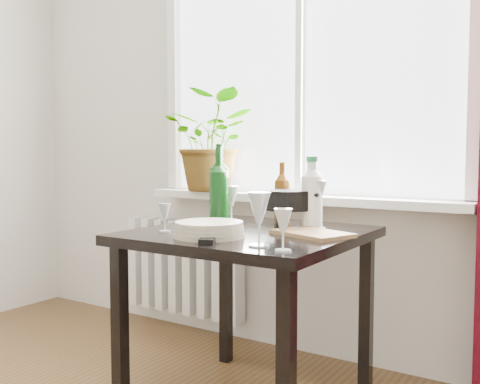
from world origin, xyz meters
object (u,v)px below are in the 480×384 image
Objects in this scene: wine_bottle_right at (219,185)px; fondue_pot at (288,209)px; wineglass_back_center at (316,204)px; plate_stack at (209,229)px; wineglass_far_right at (283,230)px; tv_remote at (210,238)px; table at (249,253)px; potted_plant at (213,141)px; cleaning_bottle at (312,192)px; wine_bottle_left at (219,183)px; cutting_board at (312,233)px; radiator at (184,267)px; wineglass_back_left at (231,203)px; bottle_amber at (282,192)px; wineglass_front_left at (165,218)px; wineglass_front_right at (259,219)px.

wine_bottle_right is 0.33m from fondue_pot.
wineglass_back_center is 0.78× the size of plate_stack.
tv_remote is (-0.31, 0.04, -0.06)m from wineglass_far_right.
potted_plant is at bearing 135.70° from table.
wineglass_back_center is at bearing 31.12° from cleaning_bottle.
wine_bottle_left reaches higher than wineglass_back_center.
wineglass_back_center reaches higher than cutting_board.
cleaning_bottle is 0.53m from tv_remote.
radiator is 4.84× the size of wineglass_back_left.
wineglass_far_right reaches higher than radiator.
fondue_pot is (0.09, -0.12, -0.06)m from bottle_amber.
wine_bottle_left is 0.76m from wineglass_far_right.
bottle_amber reaches higher than wineglass_far_right.
fondue_pot is (0.31, 0.06, -0.09)m from wine_bottle_right.
wineglass_front_left is (-0.26, -0.49, -0.08)m from bottle_amber.
wineglass_front_left is at bearing 177.81° from plate_stack.
bottle_amber reaches higher than wineglass_back_left.
tv_remote is at bearing -63.66° from wineglass_back_left.
wineglass_far_right is (0.58, -0.48, -0.11)m from wine_bottle_left.
cutting_board is at bearing 25.74° from tv_remote.
wineglass_front_left is (-0.02, -0.44, -0.02)m from wineglass_back_left.
table is 4.55× the size of wineglass_front_right.
wineglass_far_right is 1.21× the size of wineglass_front_left.
tv_remote is (-0.18, -0.49, -0.09)m from wineglass_back_center.
wineglass_back_center is at bearing -22.48° from radiator.
wineglass_back_center is at bearing -25.90° from potted_plant.
wineglass_far_right reaches higher than cutting_board.
radiator is 2.78× the size of cutting_board.
radiator is 1.05m from bottle_amber.
potted_plant is 1.14m from tv_remote.
wineglass_back_center reaches higher than wineglass_front_right.
bottle_amber reaches higher than tv_remote.
wineglass_back_center reaches higher than table.
radiator is 1.14m from fondue_pot.
wine_bottle_right is 1.22× the size of bottle_amber.
bottle_amber is at bearing 118.69° from wineglass_far_right.
table is 0.50m from wineglass_far_right.
wineglass_front_right is 1.06× the size of tv_remote.
fondue_pot is (-0.11, -0.04, -0.02)m from wineglass_back_center.
wineglass_far_right is (0.15, -0.52, -0.08)m from cleaning_bottle.
potted_plant is 0.94m from wineglass_back_center.
wineglass_front_right is (0.22, -0.57, -0.05)m from bottle_amber.
cleaning_bottle is at bearing 44.62° from tv_remote.
wine_bottle_right is 2.08× the size of wineglass_back_left.
wine_bottle_left is 2.19× the size of wineglass_back_left.
bottle_amber is 1.36× the size of wineglass_back_center.
wineglass_back_center is at bearing 92.21° from wineglass_front_right.
wineglass_front_left is 0.49× the size of fondue_pot.
potted_plant is at bearing 127.88° from wine_bottle_right.
cleaning_bottle is (0.41, 0.09, -0.02)m from wine_bottle_right.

